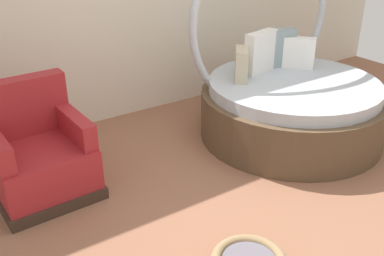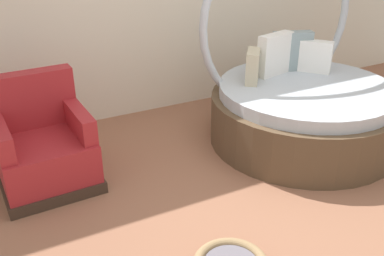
{
  "view_description": "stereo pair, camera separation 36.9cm",
  "coord_description": "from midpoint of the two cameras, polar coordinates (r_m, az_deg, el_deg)",
  "views": [
    {
      "loc": [
        -2.26,
        -2.19,
        2.17
      ],
      "look_at": [
        -0.42,
        0.57,
        0.55
      ],
      "focal_mm": 41.52,
      "sensor_mm": 36.0,
      "label": 1
    },
    {
      "loc": [
        -1.94,
        -2.38,
        2.17
      ],
      "look_at": [
        -0.42,
        0.57,
        0.55
      ],
      "focal_mm": 41.52,
      "sensor_mm": 36.0,
      "label": 2
    }
  ],
  "objects": [
    {
      "name": "ground_plane",
      "position": [
        3.79,
        7.36,
        -9.28
      ],
      "size": [
        8.0,
        8.0,
        0.02
      ],
      "primitive_type": "cube",
      "color": "#936047"
    },
    {
      "name": "round_daybed",
      "position": [
        4.73,
        10.03,
        3.86
      ],
      "size": [
        1.9,
        1.9,
        2.1
      ],
      "color": "brown",
      "rests_on": "ground_plane"
    },
    {
      "name": "red_armchair",
      "position": [
        3.99,
        -21.69,
        -3.46
      ],
      "size": [
        0.83,
        0.83,
        0.94
      ],
      "color": "#38281E",
      "rests_on": "ground_plane"
    }
  ]
}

